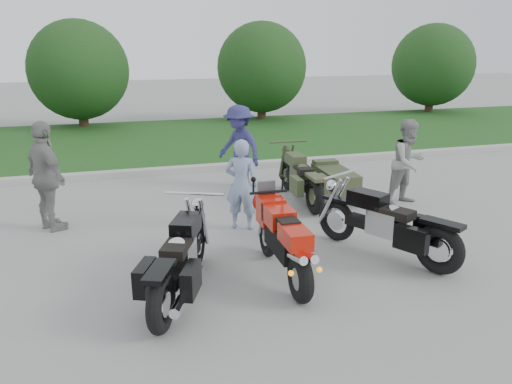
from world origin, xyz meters
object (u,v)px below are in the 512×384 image
object	(u,v)px
person_grey	(408,162)
person_back	(46,177)
cruiser_right	(391,227)
person_denim	(239,147)
cruiser_sidecar	(321,181)
sportbike_red	(283,239)
cruiser_left	(179,264)
person_stripe	(242,185)

from	to	relation	value
person_grey	person_back	distance (m)	6.80
cruiser_right	person_denim	xyz separation A→B (m)	(-1.20, 4.44, 0.44)
cruiser_right	person_denim	bearing A→B (deg)	76.66
cruiser_sidecar	person_denim	distance (m)	2.09
sportbike_red	person_denim	size ratio (longest dim) A/B	1.13
cruiser_right	person_denim	size ratio (longest dim) A/B	1.22
cruiser_left	cruiser_sidecar	size ratio (longest dim) A/B	0.96
person_denim	person_back	world-z (taller)	person_back
person_grey	person_denim	distance (m)	3.64
person_grey	person_back	bearing A→B (deg)	161.93
cruiser_left	person_stripe	world-z (taller)	person_stripe
sportbike_red	person_back	xyz separation A→B (m)	(-3.26, 2.92, 0.37)
cruiser_right	person_denim	distance (m)	4.62
person_back	person_grey	bearing A→B (deg)	-125.95
person_grey	person_denim	xyz separation A→B (m)	(-2.94, 2.15, 0.07)
cruiser_left	person_back	distance (m)	3.62
cruiser_sidecar	person_stripe	bearing A→B (deg)	-149.40
sportbike_red	cruiser_left	distance (m)	1.47
person_stripe	person_back	bearing A→B (deg)	12.80
cruiser_right	sportbike_red	bearing A→B (deg)	157.96
cruiser_right	person_grey	size ratio (longest dim) A/B	1.31
person_stripe	person_denim	bearing A→B (deg)	-75.69
sportbike_red	cruiser_left	size ratio (longest dim) A/B	0.90
sportbike_red	person_grey	xyz separation A→B (m)	(3.52, 2.49, 0.27)
person_stripe	person_denim	world-z (taller)	person_denim
cruiser_left	person_denim	xyz separation A→B (m)	(2.03, 4.82, 0.44)
person_denim	cruiser_sidecar	bearing A→B (deg)	11.81
person_grey	person_denim	size ratio (longest dim) A/B	0.93
cruiser_right	person_grey	bearing A→B (deg)	24.30
cruiser_sidecar	person_grey	distance (m)	1.76
person_stripe	person_denim	distance (m)	2.67
cruiser_left	cruiser_sidecar	xyz separation A→B (m)	(3.38, 3.30, -0.05)
cruiser_sidecar	person_denim	xyz separation A→B (m)	(-1.35, 1.52, 0.49)
cruiser_sidecar	person_grey	size ratio (longest dim) A/B	1.40
person_denim	person_back	bearing A→B (deg)	-95.68
sportbike_red	cruiser_right	xyz separation A→B (m)	(1.78, 0.20, -0.10)
person_grey	person_back	xyz separation A→B (m)	(-6.78, 0.43, 0.10)
sportbike_red	person_grey	world-z (taller)	person_grey
person_stripe	person_back	size ratio (longest dim) A/B	0.84
sportbike_red	person_stripe	world-z (taller)	person_stripe
person_stripe	person_back	xyz separation A→B (m)	(-3.21, 0.87, 0.16)
cruiser_right	person_back	world-z (taller)	person_back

